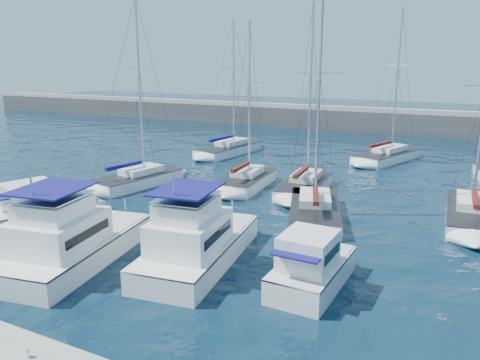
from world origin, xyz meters
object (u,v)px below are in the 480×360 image
at_px(sailboat_mid_c, 305,186).
at_px(sailboat_mid_d, 315,210).
at_px(motor_yacht_stbd_outer, 311,269).
at_px(sailboat_mid_e, 472,214).
at_px(sailboat_mid_a, 138,179).
at_px(sailboat_back_a, 229,149).
at_px(motor_yacht_port_inner, 69,243).
at_px(motor_yacht_stbd_inner, 196,244).
at_px(motor_yacht_port_outer, 39,209).
at_px(sailboat_back_b, 387,156).
at_px(sailboat_mid_b, 246,181).

xyz_separation_m(sailboat_mid_c, sailboat_mid_d, (2.65, -5.70, -0.01)).
xyz_separation_m(motor_yacht_stbd_outer, sailboat_mid_e, (6.48, 13.44, -0.44)).
xyz_separation_m(motor_yacht_stbd_outer, sailboat_mid_c, (-5.56, 15.37, -0.41)).
distance_m(sailboat_mid_a, sailboat_back_a, 15.83).
relative_size(motor_yacht_port_inner, sailboat_back_a, 0.66).
xyz_separation_m(motor_yacht_stbd_outer, sailboat_mid_d, (-2.91, 9.66, -0.42)).
distance_m(motor_yacht_stbd_inner, sailboat_mid_c, 15.54).
xyz_separation_m(motor_yacht_port_outer, sailboat_back_a, (-0.03, 26.22, -0.43)).
xyz_separation_m(motor_yacht_stbd_outer, sailboat_back_b, (-1.82, 30.86, -0.42)).
xyz_separation_m(motor_yacht_stbd_inner, sailboat_mid_c, (0.51, 15.52, -0.60)).
distance_m(sailboat_mid_a, sailboat_back_b, 26.06).
xyz_separation_m(motor_yacht_port_inner, motor_yacht_stbd_outer, (11.92, 2.96, -0.19)).
distance_m(motor_yacht_stbd_inner, motor_yacht_stbd_outer, 6.07).
bearing_deg(motor_yacht_stbd_inner, sailboat_back_b, 74.36).
height_order(motor_yacht_port_inner, motor_yacht_stbd_outer, motor_yacht_port_inner).
relative_size(sailboat_mid_d, sailboat_back_a, 1.01).
distance_m(motor_yacht_port_outer, sailboat_back_b, 34.43).
relative_size(sailboat_mid_a, sailboat_mid_c, 1.04).
bearing_deg(motor_yacht_stbd_inner, sailboat_back_a, 106.73).
relative_size(sailboat_back_a, sailboat_back_b, 0.96).
bearing_deg(sailboat_mid_a, motor_yacht_stbd_outer, -18.92).
xyz_separation_m(sailboat_mid_b, sailboat_mid_c, (4.90, 0.63, 0.01)).
distance_m(motor_yacht_stbd_outer, sailboat_back_b, 30.92).
distance_m(motor_yacht_stbd_outer, sailboat_mid_a, 21.84).
bearing_deg(motor_yacht_stbd_outer, motor_yacht_port_inner, -163.99).
xyz_separation_m(sailboat_mid_a, sailboat_mid_c, (13.25, 4.27, -0.00)).
distance_m(sailboat_back_a, sailboat_back_b, 17.09).
bearing_deg(sailboat_mid_c, motor_yacht_port_outer, -135.43).
height_order(sailboat_mid_c, sailboat_mid_d, sailboat_mid_d).
distance_m(sailboat_mid_b, sailboat_back_b, 18.29).
bearing_deg(sailboat_mid_c, sailboat_back_b, 72.24).
bearing_deg(sailboat_back_b, sailboat_mid_c, -84.15).
bearing_deg(sailboat_mid_e, motor_yacht_stbd_inner, -135.35).
distance_m(sailboat_mid_c, sailboat_mid_d, 6.29).
relative_size(motor_yacht_stbd_inner, sailboat_mid_e, 0.70).
bearing_deg(motor_yacht_stbd_outer, sailboat_mid_b, 127.42).
bearing_deg(sailboat_back_a, motor_yacht_port_inner, -69.73).
height_order(sailboat_mid_c, sailboat_mid_e, sailboat_mid_c).
height_order(sailboat_back_a, sailboat_back_b, sailboat_back_b).
relative_size(motor_yacht_port_outer, motor_yacht_port_inner, 0.70).
relative_size(sailboat_mid_d, sailboat_mid_e, 1.09).
height_order(motor_yacht_port_inner, sailboat_back_a, sailboat_back_a).
relative_size(motor_yacht_port_inner, sailboat_mid_e, 0.71).
bearing_deg(motor_yacht_stbd_outer, sailboat_back_a, 126.47).
distance_m(motor_yacht_stbd_outer, sailboat_mid_e, 14.93).
bearing_deg(sailboat_mid_e, sailboat_back_b, 112.82).
bearing_deg(sailboat_mid_b, sailboat_back_a, 119.37).
distance_m(motor_yacht_stbd_inner, sailboat_mid_b, 15.53).
height_order(sailboat_mid_e, sailboat_back_a, sailboat_back_a).
height_order(sailboat_mid_e, sailboat_back_b, sailboat_back_b).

